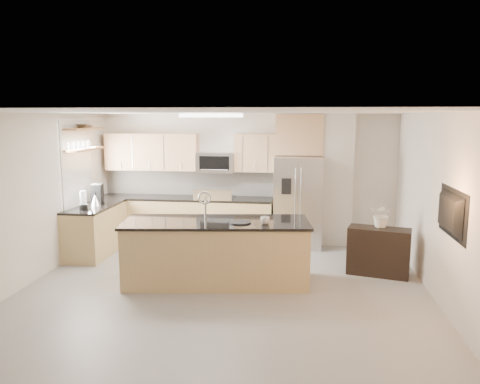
# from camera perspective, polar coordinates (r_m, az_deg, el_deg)

# --- Properties ---
(floor) EXTENTS (6.50, 6.50, 0.00)m
(floor) POSITION_cam_1_polar(r_m,az_deg,el_deg) (6.80, -2.43, -12.77)
(floor) COLOR gray
(floor) RESTS_ON ground
(ceiling) EXTENTS (6.00, 6.50, 0.02)m
(ceiling) POSITION_cam_1_polar(r_m,az_deg,el_deg) (6.31, -2.59, 9.70)
(ceiling) COLOR white
(ceiling) RESTS_ON wall_back
(wall_back) EXTENTS (6.00, 0.02, 2.60)m
(wall_back) POSITION_cam_1_polar(r_m,az_deg,el_deg) (9.61, 0.81, 1.76)
(wall_back) COLOR beige
(wall_back) RESTS_ON floor
(wall_front) EXTENTS (6.00, 0.02, 2.60)m
(wall_front) POSITION_cam_1_polar(r_m,az_deg,el_deg) (3.39, -12.15, -12.52)
(wall_front) COLOR beige
(wall_front) RESTS_ON floor
(wall_left) EXTENTS (0.02, 6.50, 2.60)m
(wall_left) POSITION_cam_1_polar(r_m,az_deg,el_deg) (7.54, -25.59, -1.21)
(wall_left) COLOR beige
(wall_left) RESTS_ON floor
(wall_right) EXTENTS (0.02, 6.50, 2.60)m
(wall_right) POSITION_cam_1_polar(r_m,az_deg,el_deg) (6.62, 24.03, -2.44)
(wall_right) COLOR beige
(wall_right) RESTS_ON floor
(back_counter) EXTENTS (3.55, 0.66, 1.44)m
(back_counter) POSITION_cam_1_polar(r_m,az_deg,el_deg) (9.66, -6.67, -3.25)
(back_counter) COLOR tan
(back_counter) RESTS_ON floor
(left_counter) EXTENTS (0.66, 1.50, 0.92)m
(left_counter) POSITION_cam_1_polar(r_m,az_deg,el_deg) (9.14, -17.22, -4.40)
(left_counter) COLOR tan
(left_counter) RESTS_ON floor
(range) EXTENTS (0.76, 0.64, 1.14)m
(range) POSITION_cam_1_polar(r_m,az_deg,el_deg) (9.52, -3.03, -3.38)
(range) COLOR black
(range) RESTS_ON floor
(upper_cabinets) EXTENTS (3.50, 0.33, 0.75)m
(upper_cabinets) POSITION_cam_1_polar(r_m,az_deg,el_deg) (9.63, -7.05, 4.85)
(upper_cabinets) COLOR tan
(upper_cabinets) RESTS_ON wall_back
(microwave) EXTENTS (0.76, 0.40, 0.40)m
(microwave) POSITION_cam_1_polar(r_m,az_deg,el_deg) (9.46, -2.95, 3.64)
(microwave) COLOR #B5B5B7
(microwave) RESTS_ON upper_cabinets
(refrigerator) EXTENTS (0.92, 0.78, 1.78)m
(refrigerator) POSITION_cam_1_polar(r_m,az_deg,el_deg) (9.24, 7.08, -1.18)
(refrigerator) COLOR #B5B5B7
(refrigerator) RESTS_ON floor
(partition_column) EXTENTS (0.60, 0.30, 2.60)m
(partition_column) POSITION_cam_1_polar(r_m,az_deg,el_deg) (9.43, 11.76, 1.42)
(partition_column) COLOR beige
(partition_column) RESTS_ON floor
(window) EXTENTS (0.04, 1.15, 1.65)m
(window) POSITION_cam_1_polar(r_m,az_deg,el_deg) (9.08, -19.31, 3.03)
(window) COLOR white
(window) RESTS_ON wall_left
(shelf_lower) EXTENTS (0.30, 1.20, 0.04)m
(shelf_lower) POSITION_cam_1_polar(r_m,az_deg,el_deg) (9.08, -18.41, 4.98)
(shelf_lower) COLOR #8E5E38
(shelf_lower) RESTS_ON wall_left
(shelf_upper) EXTENTS (0.30, 1.20, 0.04)m
(shelf_upper) POSITION_cam_1_polar(r_m,az_deg,el_deg) (9.07, -18.53, 7.31)
(shelf_upper) COLOR #8E5E38
(shelf_upper) RESTS_ON wall_left
(ceiling_fixture) EXTENTS (1.00, 0.50, 0.06)m
(ceiling_fixture) POSITION_cam_1_polar(r_m,az_deg,el_deg) (7.96, -3.45, 9.30)
(ceiling_fixture) COLOR white
(ceiling_fixture) RESTS_ON ceiling
(island) EXTENTS (2.92, 1.35, 1.40)m
(island) POSITION_cam_1_polar(r_m,az_deg,el_deg) (7.25, -2.90, -7.28)
(island) COLOR tan
(island) RESTS_ON floor
(credenza) EXTENTS (1.04, 0.64, 0.77)m
(credenza) POSITION_cam_1_polar(r_m,az_deg,el_deg) (7.94, 16.54, -6.96)
(credenza) COLOR black
(credenza) RESTS_ON floor
(cup) EXTENTS (0.16, 0.16, 0.11)m
(cup) POSITION_cam_1_polar(r_m,az_deg,el_deg) (6.93, 3.07, -3.45)
(cup) COLOR silver
(cup) RESTS_ON island
(platter) EXTENTS (0.43, 0.43, 0.02)m
(platter) POSITION_cam_1_polar(r_m,az_deg,el_deg) (6.99, 0.01, -3.71)
(platter) COLOR black
(platter) RESTS_ON island
(blender) EXTENTS (0.15, 0.15, 0.34)m
(blender) POSITION_cam_1_polar(r_m,az_deg,el_deg) (8.64, -18.57, -1.12)
(blender) COLOR black
(blender) RESTS_ON left_counter
(kettle) EXTENTS (0.20, 0.20, 0.25)m
(kettle) POSITION_cam_1_polar(r_m,az_deg,el_deg) (8.96, -17.23, -0.95)
(kettle) COLOR #B5B5B7
(kettle) RESTS_ON left_counter
(coffee_maker) EXTENTS (0.23, 0.27, 0.37)m
(coffee_maker) POSITION_cam_1_polar(r_m,az_deg,el_deg) (9.19, -17.04, -0.27)
(coffee_maker) COLOR black
(coffee_maker) RESTS_ON left_counter
(bowl) EXTENTS (0.44, 0.44, 0.10)m
(bowl) POSITION_cam_1_polar(r_m,az_deg,el_deg) (9.10, -18.45, 7.73)
(bowl) COLOR #B5B5B7
(bowl) RESTS_ON shelf_upper
(flower_vase) EXTENTS (0.70, 0.66, 0.62)m
(flower_vase) POSITION_cam_1_polar(r_m,az_deg,el_deg) (7.87, 16.99, -1.91)
(flower_vase) COLOR silver
(flower_vase) RESTS_ON credenza
(television) EXTENTS (0.14, 1.08, 0.62)m
(television) POSITION_cam_1_polar(r_m,az_deg,el_deg) (6.40, 23.79, -2.35)
(television) COLOR black
(television) RESTS_ON wall_right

